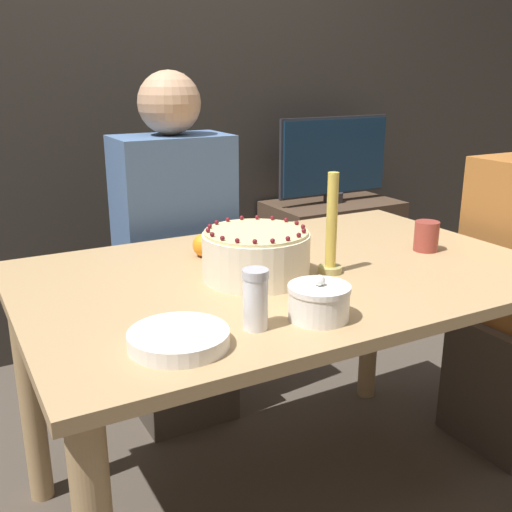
# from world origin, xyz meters

# --- Properties ---
(ground_plane) EXTENTS (12.00, 12.00, 0.00)m
(ground_plane) POSITION_xyz_m (0.00, 0.00, 0.00)
(ground_plane) COLOR #4C4238
(wall_behind) EXTENTS (8.00, 0.05, 2.60)m
(wall_behind) POSITION_xyz_m (0.00, 1.40, 1.30)
(wall_behind) COLOR #38332D
(wall_behind) RESTS_ON ground_plane
(dining_table) EXTENTS (1.40, 0.91, 0.76)m
(dining_table) POSITION_xyz_m (0.00, 0.00, 0.64)
(dining_table) COLOR tan
(dining_table) RESTS_ON ground_plane
(cake) EXTENTS (0.28, 0.28, 0.14)m
(cake) POSITION_xyz_m (-0.10, -0.02, 0.82)
(cake) COLOR #EFE5CC
(cake) RESTS_ON dining_table
(sugar_bowl) EXTENTS (0.14, 0.14, 0.10)m
(sugar_bowl) POSITION_xyz_m (-0.11, -0.32, 0.80)
(sugar_bowl) COLOR white
(sugar_bowl) RESTS_ON dining_table
(sugar_shaker) EXTENTS (0.06, 0.06, 0.13)m
(sugar_shaker) POSITION_xyz_m (-0.26, -0.30, 0.83)
(sugar_shaker) COLOR white
(sugar_shaker) RESTS_ON dining_table
(plate_stack) EXTENTS (0.20, 0.20, 0.03)m
(plate_stack) POSITION_xyz_m (-0.43, -0.30, 0.78)
(plate_stack) COLOR white
(plate_stack) RESTS_ON dining_table
(candle) EXTENTS (0.06, 0.06, 0.27)m
(candle) POSITION_xyz_m (0.09, -0.07, 0.87)
(candle) COLOR tan
(candle) RESTS_ON dining_table
(cup) EXTENTS (0.07, 0.07, 0.09)m
(cup) POSITION_xyz_m (0.46, -0.04, 0.81)
(cup) COLOR #993D33
(cup) RESTS_ON dining_table
(orange_fruit_0) EXTENTS (0.07, 0.07, 0.07)m
(orange_fruit_0) POSITION_xyz_m (-0.14, 0.22, 0.80)
(orange_fruit_0) COLOR orange
(orange_fruit_0) RESTS_ON dining_table
(person_man_blue_shirt) EXTENTS (0.40, 0.34, 1.28)m
(person_man_blue_shirt) POSITION_xyz_m (-0.07, 0.66, 0.56)
(person_man_blue_shirt) COLOR #473D33
(person_man_blue_shirt) RESTS_ON ground_plane
(side_cabinet) EXTENTS (0.67, 0.40, 0.63)m
(side_cabinet) POSITION_xyz_m (0.99, 1.15, 0.32)
(side_cabinet) COLOR #4C3828
(side_cabinet) RESTS_ON ground_plane
(tv_monitor) EXTENTS (0.63, 0.10, 0.43)m
(tv_monitor) POSITION_xyz_m (0.99, 1.16, 0.86)
(tv_monitor) COLOR #2D2D33
(tv_monitor) RESTS_ON side_cabinet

